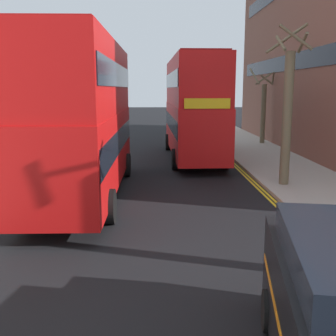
% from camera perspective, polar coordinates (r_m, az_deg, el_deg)
% --- Properties ---
extents(sidewalk_right, '(4.00, 80.00, 0.14)m').
position_cam_1_polar(sidewalk_right, '(17.60, 19.37, -2.33)').
color(sidewalk_right, '#ADA89E').
rests_on(sidewalk_right, ground).
extents(kerb_line_outer, '(0.10, 56.00, 0.01)m').
position_cam_1_polar(kerb_line_outer, '(15.11, 14.61, -4.45)').
color(kerb_line_outer, yellow).
rests_on(kerb_line_outer, ground).
extents(kerb_line_inner, '(0.10, 56.00, 0.01)m').
position_cam_1_polar(kerb_line_inner, '(15.06, 14.03, -4.47)').
color(kerb_line_inner, yellow).
rests_on(kerb_line_inner, ground).
extents(double_decker_bus_away, '(2.87, 10.83, 5.64)m').
position_cam_1_polar(double_decker_bus_away, '(15.28, -11.55, 7.37)').
color(double_decker_bus_away, '#B20F0F').
rests_on(double_decker_bus_away, ground).
extents(double_decker_bus_oncoming, '(2.94, 10.85, 5.64)m').
position_cam_1_polar(double_decker_bus_oncoming, '(23.35, 3.52, 8.72)').
color(double_decker_bus_oncoming, red).
rests_on(double_decker_bus_oncoming, ground).
extents(street_tree_mid, '(1.68, 1.59, 5.20)m').
position_cam_1_polar(street_tree_mid, '(29.77, 13.05, 8.01)').
color(street_tree_mid, '#6B6047').
rests_on(street_tree_mid, sidewalk_right).
extents(street_tree_far, '(1.64, 1.65, 6.34)m').
position_cam_1_polar(street_tree_far, '(16.92, 16.20, 7.46)').
color(street_tree_far, '#6B6047').
rests_on(street_tree_far, sidewalk_right).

